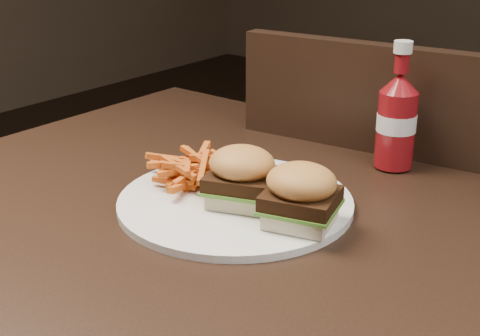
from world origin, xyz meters
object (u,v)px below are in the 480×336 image
Objects in this scene: ketchup_bottle at (396,130)px; plate at (235,202)px; dining_table at (306,246)px; chair_far at (393,266)px.

plate is at bearing -111.69° from ketchup_bottle.
dining_table is 0.61m from chair_far.
ketchup_bottle is at bearing 68.31° from plate.
ketchup_bottle reaches higher than chair_far.
plate is (-0.11, 0.01, 0.03)m from dining_table.
plate is (-0.00, -0.51, 0.33)m from chair_far.
ketchup_bottle is (-0.01, 0.26, 0.08)m from dining_table.
chair_far is at bearing 102.07° from dining_table.
dining_table is at bearing -86.88° from ketchup_bottle.
chair_far is at bearing 89.45° from plate.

